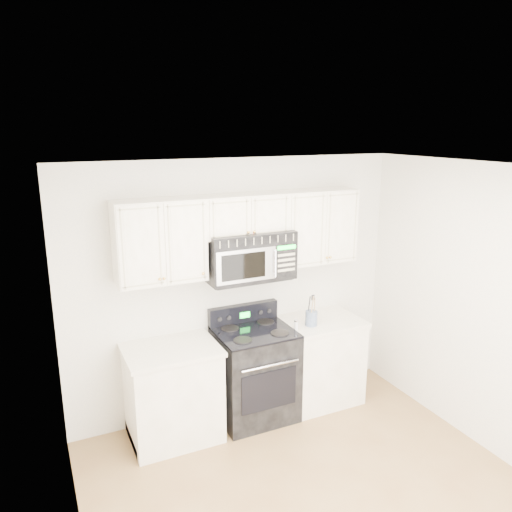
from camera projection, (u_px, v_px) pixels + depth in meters
room at (333, 357)px, 3.55m from camera, size 3.51×3.51×2.61m
base_cabinet_left at (173, 396)px, 4.70m from camera, size 0.86×0.65×0.92m
base_cabinet_right at (318, 363)px, 5.36m from camera, size 0.86×0.65×0.92m
range at (255, 372)px, 5.03m from camera, size 0.75×0.68×1.12m
upper_cabinets at (243, 229)px, 4.78m from camera, size 2.44×0.37×0.75m
microwave at (249, 255)px, 4.81m from camera, size 0.85×0.47×0.47m
utensil_crock at (311, 318)px, 5.07m from camera, size 0.12×0.12×0.33m
shaker_salt at (296, 325)px, 4.97m from camera, size 0.04×0.04×0.10m
shaker_pepper at (309, 321)px, 5.06m from camera, size 0.04×0.04×0.10m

